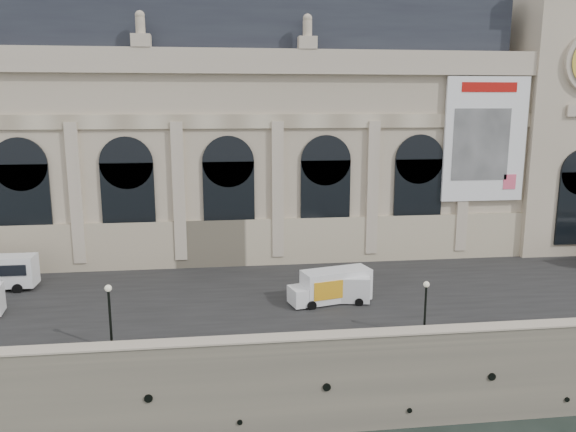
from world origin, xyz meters
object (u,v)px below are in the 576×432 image
Objects in this scene: lamp_right at (425,310)px; box_truck at (332,286)px; van_c at (336,289)px; lamp_left at (110,318)px.

box_truck is at bearing 122.48° from lamp_right.
lamp_left reaches higher than van_c.
van_c is 0.74× the size of box_truck.
lamp_left is at bearing -156.33° from box_truck.
lamp_left is (-16.99, -7.45, 0.92)m from box_truck.
lamp_right reaches higher than box_truck.
lamp_left is 22.19m from lamp_right.
lamp_left is at bearing 178.21° from lamp_right.
lamp_right is at bearing -1.79° from lamp_left.
van_c is 9.53m from lamp_right.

